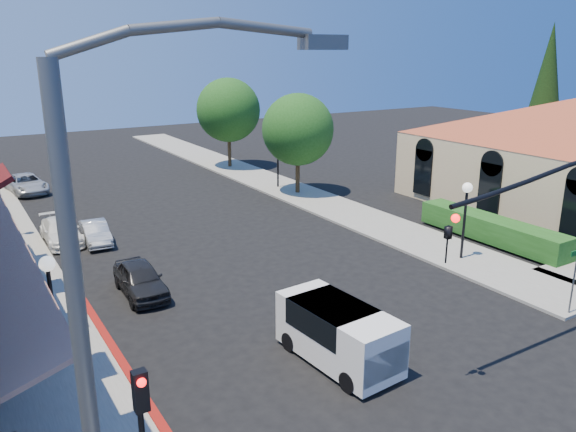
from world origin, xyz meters
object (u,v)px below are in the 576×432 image
lamppost_left_near (50,284)px  white_van (339,331)px  street_tree_a (298,130)px  street_tree_b (228,110)px  cobra_streetlight (118,388)px  conifer_far (546,88)px  lamppost_right_near (466,201)px  parked_car_b (96,233)px  secondary_signal (142,416)px  parked_car_d (26,184)px  lamppost_right_far (278,148)px  street_name_sign (575,271)px  parked_car_a (140,279)px  signal_mast_arm (576,217)px  parked_car_c (61,231)px

lamppost_left_near → white_van: (7.22, -3.96, -1.70)m
lamppost_left_near → street_tree_a: bearing=39.0°
lamppost_left_near → street_tree_b: bearing=54.2°
cobra_streetlight → white_van: (7.87, 6.04, -4.23)m
conifer_far → lamppost_right_near: conifer_far is taller
lamppost_right_near → parked_car_b: size_ratio=1.11×
white_van → parked_car_b: white_van is taller
secondary_signal → parked_car_d: (1.80, 30.25, -1.70)m
parked_car_b → parked_car_d: bearing=100.4°
lamppost_right_far → white_van: lamppost_right_far is taller
street_tree_b → street_name_sign: bearing=-92.5°
lamppost_left_near → lamppost_right_near: (17.00, 0.00, 0.00)m
street_name_sign → lamppost_right_far: size_ratio=0.70×
lamppost_left_near → parked_car_a: lamppost_left_near is taller
signal_mast_arm → street_name_sign: 2.98m
signal_mast_arm → parked_car_b: signal_mast_arm is taller
white_van → parked_car_d: size_ratio=0.94×
parked_car_c → cobra_streetlight: bearing=-97.3°
lamppost_right_far → parked_car_d: bearing=152.5°
cobra_streetlight → street_tree_a: bearing=53.2°
signal_mast_arm → lamppost_right_far: size_ratio=2.24×
signal_mast_arm → cobra_streetlight: (-15.01, -3.50, 1.18)m
parked_car_a → parked_car_c: size_ratio=0.93×
street_tree_b → parked_car_d: size_ratio=1.59×
cobra_streetlight → parked_car_b: bearing=78.3°
cobra_streetlight → lamppost_left_near: 10.34m
street_tree_a → parked_car_b: size_ratio=2.02×
signal_mast_arm → parked_car_d: 32.66m
street_tree_b → parked_car_a: size_ratio=1.91×
street_tree_a → signal_mast_arm: bearing=-98.2°
lamppost_left_near → white_van: size_ratio=0.86×
lamppost_right_far → signal_mast_arm: bearing=-96.7°
parked_car_a → parked_car_b: parked_car_a is taller
street_tree_a → parked_car_d: size_ratio=1.47×
street_tree_a → parked_car_c: bearing=-172.4°
street_name_sign → lamppost_left_near: bearing=160.1°
secondary_signal → lamppost_left_near: (-0.50, 6.59, 0.42)m
street_tree_a → street_tree_b: street_tree_b is taller
lamppost_left_near → parked_car_b: size_ratio=1.11×
street_tree_a → parked_car_c: 15.56m
white_van → parked_car_c: (-4.92, 15.96, -0.46)m
lamppost_right_near → lamppost_right_far: same height
street_tree_b → lamppost_right_far: bearing=-92.1°
conifer_far → parked_car_a: conifer_far is taller
parked_car_c → parked_car_d: parked_car_d is taller
street_tree_b → lamppost_right_far: 8.21m
lamppost_right_near → parked_car_c: bearing=140.8°
street_tree_b → parked_car_d: bearing=-178.7°
signal_mast_arm → white_van: (-7.13, 2.54, -3.05)m
lamppost_left_near → parked_car_b: 11.81m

